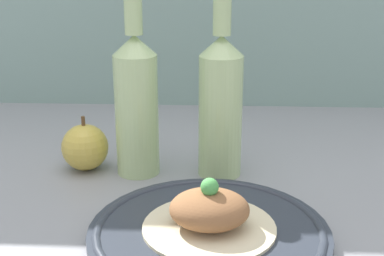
{
  "coord_description": "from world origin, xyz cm",
  "views": [
    {
      "loc": [
        5.44,
        -59.15,
        33.3
      ],
      "look_at": [
        2.5,
        6.01,
        10.7
      ],
      "focal_mm": 50.0,
      "sensor_mm": 36.0,
      "label": 1
    }
  ],
  "objects": [
    {
      "name": "ground_plane",
      "position": [
        0.0,
        0.0,
        -2.0
      ],
      "size": [
        180.0,
        110.0,
        4.0
      ],
      "primitive_type": "cube",
      "color": "gray"
    },
    {
      "name": "plate",
      "position": [
        4.96,
        -3.9,
        1.04
      ],
      "size": [
        28.51,
        28.51,
        1.96
      ],
      "color": "#2D333D",
      "rests_on": "ground_plane"
    },
    {
      "name": "plated_food",
      "position": [
        4.96,
        -3.9,
        3.75
      ],
      "size": [
        15.71,
        15.71,
        6.47
      ],
      "color": "beige",
      "rests_on": "plate"
    },
    {
      "name": "cider_bottle_left",
      "position": [
        -6.15,
        15.92,
        11.66
      ],
      "size": [
        6.44,
        6.44,
        30.57
      ],
      "color": "#B7D18E",
      "rests_on": "ground_plane"
    },
    {
      "name": "cider_bottle_right",
      "position": [
        6.24,
        15.92,
        11.66
      ],
      "size": [
        6.44,
        6.44,
        30.57
      ],
      "color": "#B7D18E",
      "rests_on": "ground_plane"
    },
    {
      "name": "apple",
      "position": [
        -14.48,
        16.71,
        3.6
      ],
      "size": [
        7.2,
        7.2,
        8.57
      ],
      "color": "gold",
      "rests_on": "ground_plane"
    }
  ]
}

